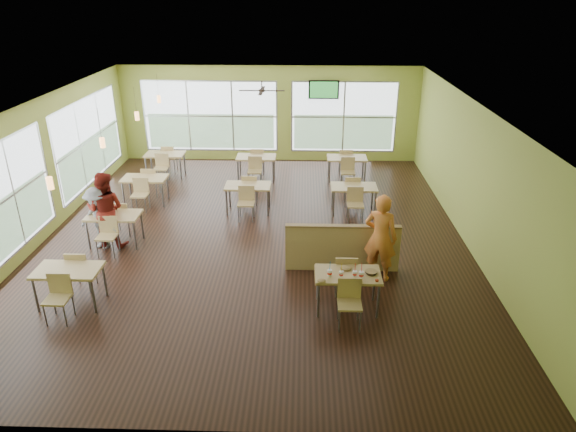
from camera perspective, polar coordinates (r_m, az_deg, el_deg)
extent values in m
plane|color=black|center=(12.50, -3.71, -2.21)|extent=(12.00, 12.00, 0.00)
plane|color=white|center=(11.44, -4.15, 12.30)|extent=(12.00, 12.00, 0.00)
cube|color=#A5B047|center=(17.63, -2.07, 11.23)|extent=(10.00, 0.04, 3.20)
cube|color=#A5B047|center=(6.58, -8.91, -12.98)|extent=(10.00, 0.04, 3.20)
cube|color=#A5B047|center=(13.33, -25.92, 4.48)|extent=(0.04, 12.00, 3.20)
cube|color=#A5B047|center=(12.43, 19.75, 4.22)|extent=(0.04, 12.00, 3.20)
cube|color=white|center=(15.93, -21.15, 7.94)|extent=(0.02, 4.50, 2.35)
cube|color=white|center=(17.87, -8.60, 10.91)|extent=(4.50, 0.02, 2.35)
cube|color=white|center=(17.64, 6.21, 10.87)|extent=(3.50, 0.02, 2.35)
cube|color=#B7BABC|center=(14.14, -24.04, 0.42)|extent=(0.04, 9.40, 0.05)
cube|color=#B7BABC|center=(17.91, -1.21, 7.31)|extent=(8.00, 0.04, 0.05)
cube|color=tan|center=(9.50, 6.68, -6.47)|extent=(1.20, 0.70, 0.04)
cube|color=olive|center=(9.51, 6.67, -6.60)|extent=(1.22, 0.71, 0.01)
cylinder|color=slate|center=(9.42, 3.39, -9.31)|extent=(0.05, 0.05, 0.71)
cylinder|color=slate|center=(9.51, 9.99, -9.30)|extent=(0.05, 0.05, 0.71)
cylinder|color=slate|center=(9.91, 3.31, -7.46)|extent=(0.05, 0.05, 0.71)
cylinder|color=slate|center=(10.00, 9.56, -7.47)|extent=(0.05, 0.05, 0.71)
cube|color=tan|center=(10.11, 6.37, -6.25)|extent=(0.42, 0.42, 0.04)
cube|color=tan|center=(10.17, 6.35, -4.63)|extent=(0.42, 0.04, 0.40)
cube|color=tan|center=(9.18, 6.86, -9.72)|extent=(0.42, 0.42, 0.04)
cube|color=tan|center=(8.90, 7.03, -9.22)|extent=(0.42, 0.04, 0.40)
cube|color=tan|center=(10.87, 6.05, -3.62)|extent=(2.40, 0.12, 1.00)
cube|color=olive|center=(10.64, 6.17, -1.14)|extent=(2.40, 0.14, 0.04)
cube|color=tan|center=(10.41, -23.30, -5.53)|extent=(1.20, 0.70, 0.04)
cube|color=olive|center=(10.42, -23.28, -5.65)|extent=(1.22, 0.71, 0.01)
cylinder|color=slate|center=(10.61, -26.26, -7.90)|extent=(0.05, 0.05, 0.71)
cylinder|color=slate|center=(10.15, -20.81, -8.33)|extent=(0.05, 0.05, 0.71)
cylinder|color=slate|center=(11.04, -24.95, -6.34)|extent=(0.05, 0.05, 0.71)
cylinder|color=slate|center=(10.61, -19.69, -6.68)|extent=(0.05, 0.05, 0.71)
cube|color=tan|center=(10.97, -21.94, -5.41)|extent=(0.42, 0.42, 0.04)
cube|color=tan|center=(11.03, -21.75, -3.93)|extent=(0.42, 0.04, 0.40)
cube|color=tan|center=(10.13, -24.27, -8.43)|extent=(0.42, 0.42, 0.04)
cube|color=tan|center=(9.87, -24.93, -7.93)|extent=(0.42, 0.04, 0.40)
cube|color=tan|center=(12.46, -18.83, 0.09)|extent=(1.20, 0.70, 0.04)
cube|color=olive|center=(12.47, -18.81, -0.02)|extent=(1.22, 0.71, 0.01)
cylinder|color=slate|center=(12.57, -21.34, -1.98)|extent=(0.05, 0.05, 0.71)
cylinder|color=slate|center=(12.19, -16.65, -2.11)|extent=(0.05, 0.05, 0.71)
cylinder|color=slate|center=(13.05, -20.42, -0.87)|extent=(0.05, 0.05, 0.71)
cylinder|color=slate|center=(12.69, -15.89, -0.95)|extent=(0.05, 0.05, 0.71)
cube|color=tan|center=(13.04, -17.88, -0.05)|extent=(0.42, 0.42, 0.04)
cube|color=tan|center=(13.12, -17.75, 1.17)|extent=(0.42, 0.04, 0.40)
cube|color=tan|center=(12.11, -19.49, -2.18)|extent=(0.42, 0.42, 0.04)
cube|color=tan|center=(11.86, -19.95, -1.63)|extent=(0.42, 0.04, 0.40)
cube|color=tan|center=(14.66, -15.66, 4.08)|extent=(1.20, 0.70, 0.04)
cube|color=olive|center=(14.67, -15.65, 3.99)|extent=(1.22, 0.71, 0.01)
cylinder|color=slate|center=(14.70, -17.82, 2.30)|extent=(0.05, 0.05, 0.71)
cylinder|color=slate|center=(14.37, -13.75, 2.29)|extent=(0.05, 0.05, 0.71)
cylinder|color=slate|center=(15.21, -17.14, 3.11)|extent=(0.05, 0.05, 0.71)
cylinder|color=slate|center=(14.90, -13.20, 3.13)|extent=(0.05, 0.05, 0.71)
cube|color=tan|center=(15.24, -14.97, 3.81)|extent=(0.42, 0.42, 0.04)
cube|color=tan|center=(15.34, -14.87, 4.83)|extent=(0.42, 0.04, 0.40)
cube|color=tan|center=(14.26, -16.14, 2.26)|extent=(0.42, 0.42, 0.04)
cube|color=tan|center=(14.02, -16.46, 2.80)|extent=(0.42, 0.04, 0.40)
cube|color=tan|center=(16.66, -13.55, 6.70)|extent=(1.20, 0.70, 0.04)
cube|color=olive|center=(16.67, -13.55, 6.62)|extent=(1.22, 0.71, 0.01)
cylinder|color=slate|center=(16.66, -15.47, 5.13)|extent=(0.05, 0.05, 0.71)
cylinder|color=slate|center=(16.37, -11.84, 5.17)|extent=(0.05, 0.05, 0.71)
cylinder|color=slate|center=(17.18, -14.94, 5.77)|extent=(0.05, 0.05, 0.71)
cylinder|color=slate|center=(16.91, -11.42, 5.81)|extent=(0.05, 0.05, 0.71)
cube|color=tan|center=(17.25, -13.02, 6.37)|extent=(0.42, 0.42, 0.04)
cube|color=tan|center=(17.36, -12.94, 7.25)|extent=(0.42, 0.04, 0.40)
cube|color=tan|center=(16.24, -13.93, 5.17)|extent=(0.42, 0.42, 0.04)
cube|color=tan|center=(16.00, -14.18, 5.69)|extent=(0.42, 0.04, 0.40)
cube|color=tan|center=(13.61, -4.49, 3.38)|extent=(1.20, 0.70, 0.04)
cube|color=olive|center=(13.61, -4.48, 3.28)|extent=(1.22, 0.71, 0.01)
cylinder|color=slate|center=(13.55, -6.83, 1.47)|extent=(0.05, 0.05, 0.71)
cylinder|color=slate|center=(13.43, -2.27, 1.42)|extent=(0.05, 0.05, 0.71)
cylinder|color=slate|center=(14.08, -6.50, 2.38)|extent=(0.05, 0.05, 0.71)
cylinder|color=slate|center=(13.96, -2.11, 2.34)|extent=(0.05, 0.05, 0.71)
cube|color=tan|center=(14.22, -4.22, 3.11)|extent=(0.42, 0.42, 0.04)
cube|color=tan|center=(14.32, -4.18, 4.20)|extent=(0.42, 0.04, 0.40)
cube|color=tan|center=(13.20, -4.69, 1.39)|extent=(0.42, 0.42, 0.04)
cube|color=tan|center=(12.94, -4.81, 1.96)|extent=(0.42, 0.04, 0.40)
cube|color=tan|center=(15.96, -3.56, 6.57)|extent=(1.20, 0.70, 0.04)
cube|color=olive|center=(15.96, -3.56, 6.48)|extent=(1.22, 0.71, 0.01)
cylinder|color=slate|center=(15.86, -5.57, 4.96)|extent=(0.05, 0.05, 0.71)
cylinder|color=slate|center=(15.76, -1.66, 4.94)|extent=(0.05, 0.05, 0.71)
cylinder|color=slate|center=(16.40, -5.33, 5.63)|extent=(0.05, 0.05, 0.71)
cylinder|color=slate|center=(16.31, -1.54, 5.61)|extent=(0.05, 0.05, 0.71)
cube|color=tan|center=(16.56, -3.37, 6.22)|extent=(0.42, 0.42, 0.04)
cube|color=tan|center=(16.68, -3.33, 7.14)|extent=(0.42, 0.04, 0.40)
cube|color=tan|center=(15.52, -3.72, 4.97)|extent=(0.42, 0.42, 0.04)
cube|color=tan|center=(15.27, -3.80, 5.51)|extent=(0.42, 0.04, 0.40)
cube|color=tan|center=(13.59, 7.35, 3.23)|extent=(1.20, 0.70, 0.04)
cube|color=olive|center=(13.60, 7.34, 3.13)|extent=(1.22, 0.71, 0.01)
cylinder|color=slate|center=(13.42, 5.08, 1.33)|extent=(0.05, 0.05, 0.71)
cylinder|color=slate|center=(13.53, 9.65, 1.26)|extent=(0.05, 0.05, 0.71)
cylinder|color=slate|center=(13.96, 4.96, 2.26)|extent=(0.05, 0.05, 0.71)
cylinder|color=slate|center=(14.06, 9.36, 2.18)|extent=(0.05, 0.05, 0.71)
cube|color=tan|center=(14.21, 7.10, 2.97)|extent=(0.42, 0.42, 0.04)
cube|color=tan|center=(14.31, 7.08, 4.07)|extent=(0.42, 0.04, 0.40)
cube|color=tan|center=(13.19, 7.49, 1.24)|extent=(0.42, 0.42, 0.04)
cube|color=tan|center=(12.93, 7.62, 1.81)|extent=(0.42, 0.04, 0.40)
cube|color=tan|center=(15.95, 6.57, 6.44)|extent=(1.20, 0.70, 0.04)
cube|color=olive|center=(15.95, 6.57, 6.36)|extent=(1.22, 0.71, 0.01)
cylinder|color=slate|center=(15.75, 4.62, 4.86)|extent=(0.05, 0.05, 0.71)
cylinder|color=slate|center=(15.85, 8.54, 4.78)|extent=(0.05, 0.05, 0.71)
cylinder|color=slate|center=(16.30, 4.53, 5.54)|extent=(0.05, 0.05, 0.71)
cylinder|color=slate|center=(16.39, 8.32, 5.46)|extent=(0.05, 0.05, 0.71)
cube|color=tan|center=(16.55, 6.39, 6.10)|extent=(0.42, 0.42, 0.04)
cube|color=tan|center=(16.67, 6.37, 7.02)|extent=(0.42, 0.04, 0.40)
cube|color=tan|center=(15.51, 6.67, 4.84)|extent=(0.42, 0.42, 0.04)
cube|color=tan|center=(15.26, 6.77, 5.38)|extent=(0.42, 0.04, 0.40)
cylinder|color=#2D2119|center=(9.62, -25.36, 5.55)|extent=(0.01, 0.01, 0.70)
cylinder|color=#F6994B|center=(9.74, -24.94, 3.33)|extent=(0.11, 0.11, 0.22)
cylinder|color=#2D2119|center=(11.81, -20.21, 9.52)|extent=(0.01, 0.01, 0.70)
cylinder|color=#F6994B|center=(11.91, -19.93, 7.67)|extent=(0.11, 0.11, 0.22)
cylinder|color=#2D2119|center=(14.10, -16.63, 12.18)|extent=(0.01, 0.01, 0.70)
cylinder|color=#F6994B|center=(14.19, -16.44, 10.61)|extent=(0.11, 0.11, 0.22)
cylinder|color=#2D2119|center=(16.17, -14.30, 13.87)|extent=(0.01, 0.01, 0.70)
cylinder|color=#F6994B|center=(16.25, -14.15, 12.49)|extent=(0.11, 0.11, 0.22)
cylinder|color=#2D2119|center=(14.40, -2.94, 14.29)|extent=(0.03, 0.03, 0.24)
cylinder|color=#2D2119|center=(14.43, -2.93, 13.75)|extent=(0.16, 0.16, 0.06)
cube|color=#2D2119|center=(14.40, -1.50, 13.75)|extent=(0.55, 0.10, 0.01)
cube|color=#2D2119|center=(14.77, -2.82, 13.99)|extent=(0.10, 0.55, 0.01)
cube|color=#2D2119|center=(14.46, -4.35, 13.73)|extent=(0.55, 0.10, 0.01)
cube|color=#2D2119|center=(14.08, -3.04, 13.49)|extent=(0.10, 0.55, 0.01)
cube|color=black|center=(17.33, 3.99, 13.84)|extent=(1.00, 0.06, 0.60)
cube|color=green|center=(17.30, 4.00, 13.81)|extent=(0.90, 0.01, 0.52)
imported|color=#E94F19|center=(10.48, 10.24, -2.36)|extent=(0.80, 0.67, 1.86)
imported|color=maroon|center=(12.40, -19.62, 0.67)|extent=(0.93, 0.75, 1.79)
imported|color=slate|center=(12.40, -20.29, -0.22)|extent=(1.08, 0.81, 1.48)
cone|color=white|center=(9.34, 4.65, -6.36)|extent=(0.09, 0.09, 0.12)
cylinder|color=red|center=(9.34, 4.65, -6.34)|extent=(0.08, 0.08, 0.04)
cylinder|color=white|center=(9.31, 4.67, -6.00)|extent=(0.09, 0.09, 0.01)
cylinder|color=blue|center=(9.26, 4.69, -5.44)|extent=(0.02, 0.06, 0.22)
cone|color=white|center=(9.34, 5.93, -6.47)|extent=(0.08, 0.08, 0.11)
cylinder|color=red|center=(9.33, 5.93, -6.46)|extent=(0.08, 0.08, 0.03)
cylinder|color=white|center=(9.30, 5.95, -6.15)|extent=(0.09, 0.09, 0.01)
cylinder|color=gold|center=(9.26, 5.97, -5.64)|extent=(0.01, 0.05, 0.20)
cone|color=white|center=(9.37, 7.43, -6.42)|extent=(0.08, 0.08, 0.11)
cylinder|color=red|center=(9.37, 7.43, -6.41)|extent=(0.08, 0.08, 0.03)
cylinder|color=white|center=(9.34, 7.45, -6.10)|extent=(0.09, 0.09, 0.01)
cylinder|color=red|center=(9.30, 7.48, -5.60)|extent=(0.02, 0.05, 0.20)
cone|color=white|center=(9.35, 8.14, -6.52)|extent=(0.09, 0.09, 0.12)
cylinder|color=red|center=(9.35, 8.14, -6.50)|extent=(0.09, 0.09, 0.04)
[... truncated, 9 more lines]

